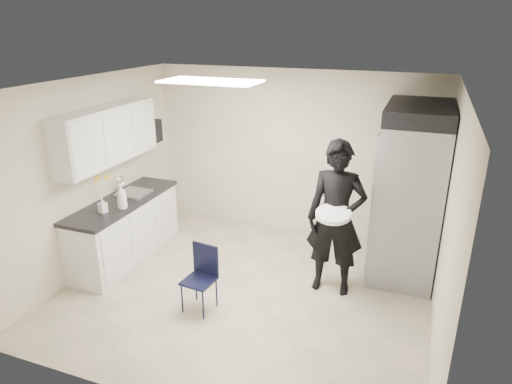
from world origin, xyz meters
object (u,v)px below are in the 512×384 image
at_px(lower_counter, 125,231).
at_px(commercial_fridge, 410,199).
at_px(folding_chair, 199,281).
at_px(man_tuxedo, 336,219).

height_order(lower_counter, commercial_fridge, commercial_fridge).
relative_size(lower_counter, commercial_fridge, 0.90).
bearing_deg(folding_chair, man_tuxedo, 42.67).
bearing_deg(folding_chair, commercial_fridge, 46.60).
distance_m(commercial_fridge, folding_chair, 2.95).
distance_m(folding_chair, man_tuxedo, 1.82).
relative_size(folding_chair, man_tuxedo, 0.40).
bearing_deg(commercial_fridge, lower_counter, -164.12).
xyz_separation_m(lower_counter, folding_chair, (1.58, -0.78, -0.04)).
relative_size(commercial_fridge, man_tuxedo, 1.07).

